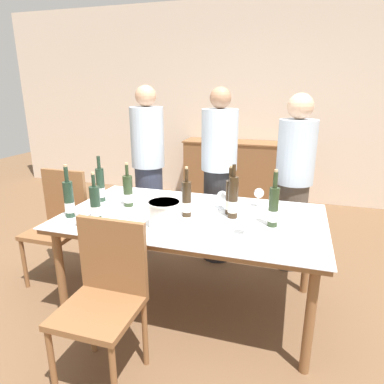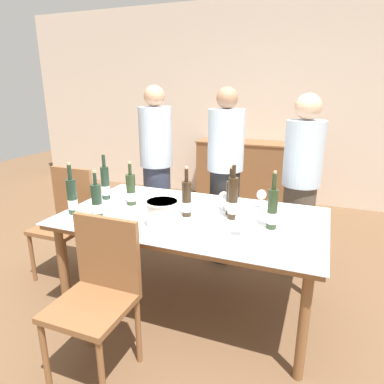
# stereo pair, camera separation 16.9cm
# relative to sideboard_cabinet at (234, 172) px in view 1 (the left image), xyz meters

# --- Properties ---
(ground_plane) EXTENTS (12.00, 12.00, 0.00)m
(ground_plane) POSITION_rel_sideboard_cabinet_xyz_m (0.17, -2.63, -0.45)
(ground_plane) COLOR brown
(back_wall) EXTENTS (8.00, 0.10, 2.80)m
(back_wall) POSITION_rel_sideboard_cabinet_xyz_m (0.17, 0.29, 0.95)
(back_wall) COLOR beige
(back_wall) RESTS_ON ground_plane
(sideboard_cabinet) EXTENTS (1.46, 0.46, 0.89)m
(sideboard_cabinet) POSITION_rel_sideboard_cabinet_xyz_m (0.00, 0.00, 0.00)
(sideboard_cabinet) COLOR brown
(sideboard_cabinet) RESTS_ON ground_plane
(dining_table) EXTENTS (1.87, 1.07, 0.75)m
(dining_table) POSITION_rel_sideboard_cabinet_xyz_m (0.17, -2.63, 0.24)
(dining_table) COLOR brown
(dining_table) RESTS_ON ground_plane
(ice_bucket) EXTENTS (0.22, 0.22, 0.17)m
(ice_bucket) POSITION_rel_sideboard_cabinet_xyz_m (0.05, -2.87, 0.39)
(ice_bucket) COLOR white
(ice_bucket) RESTS_ON dining_table
(wine_bottle_0) EXTENTS (0.07, 0.07, 0.38)m
(wine_bottle_0) POSITION_rel_sideboard_cabinet_xyz_m (-0.67, -2.90, 0.43)
(wine_bottle_0) COLOR #1E3323
(wine_bottle_0) RESTS_ON dining_table
(wine_bottle_1) EXTENTS (0.07, 0.07, 0.36)m
(wine_bottle_1) POSITION_rel_sideboard_cabinet_xyz_m (0.42, -2.50, 0.42)
(wine_bottle_1) COLOR #332314
(wine_bottle_1) RESTS_ON dining_table
(wine_bottle_2) EXTENTS (0.07, 0.07, 0.39)m
(wine_bottle_2) POSITION_rel_sideboard_cabinet_xyz_m (0.74, -2.65, 0.43)
(wine_bottle_2) COLOR #28381E
(wine_bottle_2) RESTS_ON dining_table
(wine_bottle_3) EXTENTS (0.07, 0.07, 0.39)m
(wine_bottle_3) POSITION_rel_sideboard_cabinet_xyz_m (0.45, -2.57, 0.44)
(wine_bottle_3) COLOR #332314
(wine_bottle_3) RESTS_ON dining_table
(wine_bottle_4) EXTENTS (0.07, 0.07, 0.37)m
(wine_bottle_4) POSITION_rel_sideboard_cabinet_xyz_m (0.13, -2.65, 0.42)
(wine_bottle_4) COLOR #332314
(wine_bottle_4) RESTS_ON dining_table
(wine_bottle_5) EXTENTS (0.07, 0.07, 0.35)m
(wine_bottle_5) POSITION_rel_sideboard_cabinet_xyz_m (-0.37, -2.57, 0.41)
(wine_bottle_5) COLOR #28381E
(wine_bottle_5) RESTS_ON dining_table
(wine_bottle_6) EXTENTS (0.07, 0.07, 0.37)m
(wine_bottle_6) POSITION_rel_sideboard_cabinet_xyz_m (-0.64, -2.53, 0.43)
(wine_bottle_6) COLOR #1E3323
(wine_bottle_6) RESTS_ON dining_table
(wine_bottle_7) EXTENTS (0.07, 0.07, 0.34)m
(wine_bottle_7) POSITION_rel_sideboard_cabinet_xyz_m (-0.46, -2.90, 0.41)
(wine_bottle_7) COLOR #1E3323
(wine_bottle_7) RESTS_ON dining_table
(wine_glass_0) EXTENTS (0.08, 0.08, 0.14)m
(wine_glass_0) POSITION_rel_sideboard_cabinet_xyz_m (0.34, -2.41, 0.39)
(wine_glass_0) COLOR white
(wine_glass_0) RESTS_ON dining_table
(wine_glass_1) EXTENTS (0.07, 0.07, 0.14)m
(wine_glass_1) POSITION_rel_sideboard_cabinet_xyz_m (-0.48, -3.04, 0.40)
(wine_glass_1) COLOR white
(wine_glass_1) RESTS_ON dining_table
(wine_glass_2) EXTENTS (0.08, 0.08, 0.15)m
(wine_glass_2) POSITION_rel_sideboard_cabinet_xyz_m (0.60, -2.30, 0.40)
(wine_glass_2) COLOR white
(wine_glass_2) RESTS_ON dining_table
(wine_glass_3) EXTENTS (0.08, 0.08, 0.16)m
(wine_glass_3) POSITION_rel_sideboard_cabinet_xyz_m (0.58, -2.85, 0.41)
(wine_glass_3) COLOR white
(wine_glass_3) RESTS_ON dining_table
(chair_near_front) EXTENTS (0.42, 0.42, 0.93)m
(chair_near_front) POSITION_rel_sideboard_cabinet_xyz_m (-0.11, -3.39, 0.10)
(chair_near_front) COLOR brown
(chair_near_front) RESTS_ON ground_plane
(chair_left_end) EXTENTS (0.42, 0.42, 0.95)m
(chair_left_end) POSITION_rel_sideboard_cabinet_xyz_m (-1.07, -2.54, 0.10)
(chair_left_end) COLOR brown
(chair_left_end) RESTS_ON ground_plane
(person_host) EXTENTS (0.33, 0.33, 1.66)m
(person_host) POSITION_rel_sideboard_cabinet_xyz_m (-0.57, -1.73, 0.39)
(person_host) COLOR #383F56
(person_host) RESTS_ON ground_plane
(person_guest_left) EXTENTS (0.33, 0.33, 1.64)m
(person_guest_left) POSITION_rel_sideboard_cabinet_xyz_m (0.17, -1.81, 0.38)
(person_guest_left) COLOR #262628
(person_guest_left) RESTS_ON ground_plane
(person_guest_right) EXTENTS (0.33, 0.33, 1.59)m
(person_guest_right) POSITION_rel_sideboard_cabinet_xyz_m (0.85, -1.76, 0.35)
(person_guest_right) COLOR #51473D
(person_guest_right) RESTS_ON ground_plane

